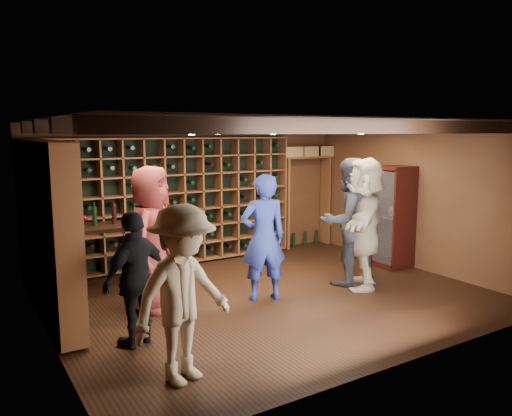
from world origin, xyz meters
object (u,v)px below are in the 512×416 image
guest_khaki (183,295)px  display_cabinet (394,219)px  guest_red_floral (151,239)px  man_grey_suit (348,222)px  guest_woman_black (136,279)px  man_blue_shirt (263,238)px  guest_beige (363,223)px  tasting_table (119,233)px

guest_khaki → display_cabinet: bearing=4.1°
display_cabinet → guest_red_floral: guest_red_floral is taller
man_grey_suit → guest_woman_black: (-3.53, -0.49, -0.22)m
man_blue_shirt → guest_red_floral: bearing=-1.9°
guest_red_floral → guest_beige: size_ratio=0.97×
guest_beige → man_grey_suit: bearing=-113.7°
guest_woman_black → guest_red_floral: bearing=-143.2°
guest_red_floral → guest_beige: 3.18m
guest_khaki → guest_beige: (3.53, 1.30, 0.14)m
display_cabinet → man_grey_suit: size_ratio=0.89×
man_blue_shirt → guest_khaki: (-1.91, -1.59, -0.04)m
guest_woman_black → guest_beige: bearing=159.8°
guest_khaki → guest_beige: size_ratio=0.86×
man_grey_suit → tasting_table: bearing=-21.4°
man_grey_suit → guest_woman_black: size_ratio=1.29×
man_blue_shirt → guest_red_floral: guest_red_floral is taller
guest_khaki → guest_beige: 3.77m
display_cabinet → guest_red_floral: (-4.35, 0.17, 0.11)m
man_blue_shirt → guest_red_floral: (-1.48, 0.43, 0.07)m
guest_beige → tasting_table: 3.68m
guest_woman_black → tasting_table: size_ratio=1.10×
man_blue_shirt → guest_beige: size_ratio=0.90×
guest_woman_black → tasting_table: guest_woman_black is taller
guest_red_floral → tasting_table: 1.09m
man_blue_shirt → guest_khaki: man_blue_shirt is taller
man_blue_shirt → guest_red_floral: 1.54m
man_blue_shirt → guest_khaki: 2.48m
guest_khaki → guest_woman_black: bearing=78.9°
guest_khaki → guest_red_floral: bearing=61.0°
display_cabinet → guest_red_floral: size_ratio=0.91×
guest_red_floral → guest_khaki: bearing=-154.1°
man_grey_suit → guest_woman_black: 3.57m
guest_khaki → tasting_table: (0.32, 3.09, 0.02)m
guest_beige → man_blue_shirt: bearing=-58.9°
man_blue_shirt → guest_woman_black: 2.09m
display_cabinet → man_blue_shirt: size_ratio=0.98×
guest_red_floral → guest_beige: (3.10, -0.71, 0.03)m
display_cabinet → guest_red_floral: 4.36m
man_grey_suit → guest_khaki: 3.75m
guest_red_floral → guest_woman_black: guest_red_floral is taller
display_cabinet → man_grey_suit: bearing=-167.0°
tasting_table → man_grey_suit: bearing=-21.8°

